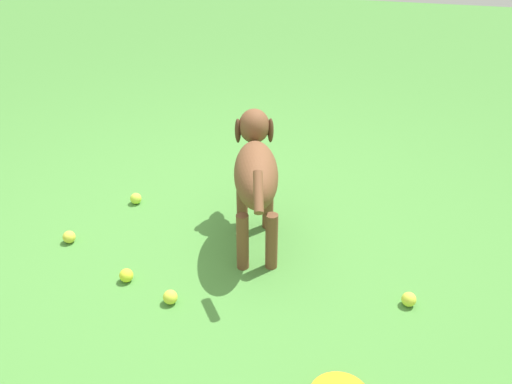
# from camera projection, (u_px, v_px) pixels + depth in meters

# --- Properties ---
(ground) EXTENTS (14.00, 14.00, 0.00)m
(ground) POSITION_uv_depth(u_px,v_px,m) (214.00, 244.00, 2.88)
(ground) COLOR #478438
(dog) EXTENTS (0.89, 0.38, 0.62)m
(dog) POSITION_uv_depth(u_px,v_px,m) (256.00, 171.00, 2.72)
(dog) COLOR brown
(dog) RESTS_ON ground
(tennis_ball_0) EXTENTS (0.07, 0.07, 0.07)m
(tennis_ball_0) POSITION_uv_depth(u_px,v_px,m) (136.00, 199.00, 3.23)
(tennis_ball_0) COLOR #BFE33F
(tennis_ball_0) RESTS_ON ground
(tennis_ball_1) EXTENTS (0.07, 0.07, 0.07)m
(tennis_ball_1) POSITION_uv_depth(u_px,v_px,m) (69.00, 237.00, 2.88)
(tennis_ball_1) COLOR #D6D241
(tennis_ball_1) RESTS_ON ground
(tennis_ball_2) EXTENTS (0.07, 0.07, 0.07)m
(tennis_ball_2) POSITION_uv_depth(u_px,v_px,m) (126.00, 275.00, 2.60)
(tennis_ball_2) COLOR #CFE22F
(tennis_ball_2) RESTS_ON ground
(tennis_ball_3) EXTENTS (0.07, 0.07, 0.07)m
(tennis_ball_3) POSITION_uv_depth(u_px,v_px,m) (170.00, 297.00, 2.47)
(tennis_ball_3) COLOR #D1DB3D
(tennis_ball_3) RESTS_ON ground
(tennis_ball_4) EXTENTS (0.07, 0.07, 0.07)m
(tennis_ball_4) POSITION_uv_depth(u_px,v_px,m) (409.00, 299.00, 2.45)
(tennis_ball_4) COLOR #CED83E
(tennis_ball_4) RESTS_ON ground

